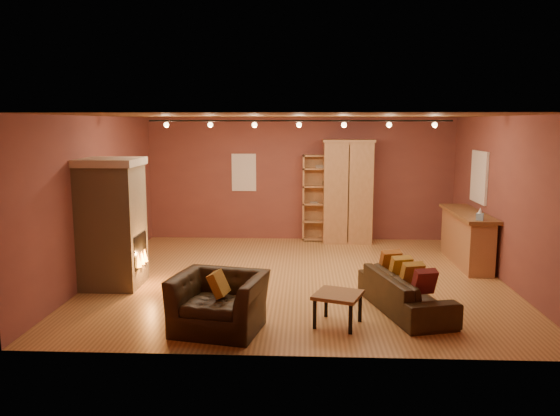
{
  "coord_description": "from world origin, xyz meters",
  "views": [
    {
      "loc": [
        0.11,
        -9.25,
        2.69
      ],
      "look_at": [
        -0.33,
        0.2,
        1.2
      ],
      "focal_mm": 35.0,
      "sensor_mm": 36.0,
      "label": 1
    }
  ],
  "objects_px": {
    "armoire": "(348,191)",
    "loveseat": "(406,285)",
    "armchair": "(219,293)",
    "bar_counter": "(466,238)",
    "fireplace": "(113,223)",
    "coffee_table": "(338,298)",
    "bookcase": "(320,197)"
  },
  "relations": [
    {
      "from": "armoire",
      "to": "loveseat",
      "type": "relative_size",
      "value": 1.18
    },
    {
      "from": "loveseat",
      "to": "bar_counter",
      "type": "bearing_deg",
      "value": -46.39
    },
    {
      "from": "bookcase",
      "to": "loveseat",
      "type": "distance_m",
      "value": 4.93
    },
    {
      "from": "armoire",
      "to": "armchair",
      "type": "distance_m",
      "value": 5.84
    },
    {
      "from": "armoire",
      "to": "loveseat",
      "type": "distance_m",
      "value": 4.66
    },
    {
      "from": "armoire",
      "to": "bar_counter",
      "type": "height_order",
      "value": "armoire"
    },
    {
      "from": "fireplace",
      "to": "coffee_table",
      "type": "xyz_separation_m",
      "value": [
        3.6,
        -1.63,
        -0.68
      ]
    },
    {
      "from": "fireplace",
      "to": "bar_counter",
      "type": "distance_m",
      "value": 6.49
    },
    {
      "from": "fireplace",
      "to": "coffee_table",
      "type": "height_order",
      "value": "fireplace"
    },
    {
      "from": "armoire",
      "to": "coffee_table",
      "type": "height_order",
      "value": "armoire"
    },
    {
      "from": "bookcase",
      "to": "coffee_table",
      "type": "distance_m",
      "value": 5.41
    },
    {
      "from": "fireplace",
      "to": "armoire",
      "type": "bearing_deg",
      "value": 40.88
    },
    {
      "from": "fireplace",
      "to": "armchair",
      "type": "height_order",
      "value": "fireplace"
    },
    {
      "from": "fireplace",
      "to": "bookcase",
      "type": "bearing_deg",
      "value": 46.94
    },
    {
      "from": "armoire",
      "to": "bar_counter",
      "type": "bearing_deg",
      "value": -41.04
    },
    {
      "from": "armoire",
      "to": "bar_counter",
      "type": "xyz_separation_m",
      "value": [
        2.13,
        -1.86,
        -0.65
      ]
    },
    {
      "from": "loveseat",
      "to": "coffee_table",
      "type": "relative_size",
      "value": 2.62
    },
    {
      "from": "bookcase",
      "to": "fireplace",
      "type": "bearing_deg",
      "value": -133.06
    },
    {
      "from": "bar_counter",
      "to": "coffee_table",
      "type": "distance_m",
      "value": 4.25
    },
    {
      "from": "coffee_table",
      "to": "loveseat",
      "type": "bearing_deg",
      "value": 31.36
    },
    {
      "from": "armchair",
      "to": "bookcase",
      "type": "bearing_deg",
      "value": 86.97
    },
    {
      "from": "armoire",
      "to": "armchair",
      "type": "xyz_separation_m",
      "value": [
        -2.07,
        -5.42,
        -0.67
      ]
    },
    {
      "from": "bar_counter",
      "to": "loveseat",
      "type": "distance_m",
      "value": 3.17
    },
    {
      "from": "armoire",
      "to": "coffee_table",
      "type": "distance_m",
      "value": 5.27
    },
    {
      "from": "armchair",
      "to": "coffee_table",
      "type": "relative_size",
      "value": 1.69
    },
    {
      "from": "bookcase",
      "to": "armoire",
      "type": "distance_m",
      "value": 0.66
    },
    {
      "from": "bookcase",
      "to": "armchair",
      "type": "relative_size",
      "value": 1.56
    },
    {
      "from": "bar_counter",
      "to": "coffee_table",
      "type": "relative_size",
      "value": 2.84
    },
    {
      "from": "coffee_table",
      "to": "bookcase",
      "type": "bearing_deg",
      "value": 91.08
    },
    {
      "from": "armoire",
      "to": "bar_counter",
      "type": "distance_m",
      "value": 2.9
    },
    {
      "from": "bar_counter",
      "to": "coffee_table",
      "type": "height_order",
      "value": "bar_counter"
    },
    {
      "from": "loveseat",
      "to": "bookcase",
      "type": "bearing_deg",
      "value": -2.22
    }
  ]
}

